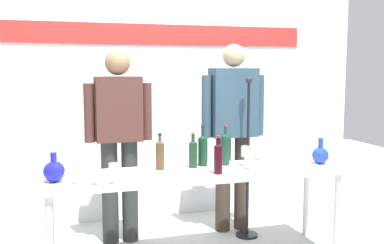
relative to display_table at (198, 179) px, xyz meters
The scene contains 21 objects.
back_wall 1.48m from the display_table, 90.00° to the left, with size 4.28×0.11×3.00m.
display_table is the anchor object (origin of this frame).
decanter_blue_left 1.08m from the display_table, behind, with size 0.15×0.15×0.21m.
decanter_blue_right 1.07m from the display_table, ahead, with size 0.14×0.14×0.22m.
presenter_left 0.84m from the display_table, 132.23° to the left, with size 0.58×0.22×1.68m.
presenter_right 0.85m from the display_table, 47.77° to the left, with size 0.61×0.22×1.74m.
wine_bottle_0 0.28m from the display_table, 59.77° to the left, with size 0.08×0.08×0.33m.
wine_bottle_1 0.22m from the display_table, 91.98° to the left, with size 0.07×0.07×0.29m.
wine_bottle_2 0.37m from the display_table, 26.29° to the left, with size 0.07×0.07×0.34m.
wine_bottle_3 0.35m from the display_table, 155.20° to the left, with size 0.07×0.07×0.29m.
wine_bottle_4 0.26m from the display_table, 49.31° to the right, with size 0.07×0.07×0.29m.
wine_glass_left_0 0.73m from the display_table, 160.91° to the right, with size 0.07×0.07×0.15m.
wine_glass_left_1 0.95m from the display_table, 169.15° to the right, with size 0.06×0.06×0.15m.
wine_glass_left_2 0.84m from the display_table, 164.84° to the right, with size 0.07×0.07×0.13m.
wine_glass_right_0 0.46m from the display_table, ahead, with size 0.07×0.07×0.16m.
wine_glass_right_1 0.79m from the display_table, ahead, with size 0.06×0.06×0.14m.
wine_glass_right_2 0.73m from the display_table, ahead, with size 0.06×0.06×0.16m.
wine_glass_right_3 0.69m from the display_table, 19.48° to the left, with size 0.07×0.07×0.13m.
wine_glass_right_4 0.44m from the display_table, ahead, with size 0.07×0.07×0.14m.
wine_glass_right_5 0.58m from the display_table, ahead, with size 0.06×0.06×0.15m.
microphone_stand 0.72m from the display_table, 32.45° to the left, with size 0.20×0.20×1.45m.
Camera 1 is at (-1.04, -3.29, 1.52)m, focal length 42.45 mm.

